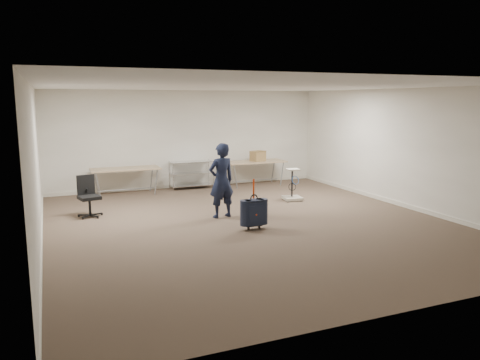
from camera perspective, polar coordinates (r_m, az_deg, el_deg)
name	(u,v)px	position (r m, az deg, el deg)	size (l,w,h in m)	color
ground	(250,223)	(9.76, 1.20, -5.28)	(9.00, 9.00, 0.00)	#4C3B2E
room_shell	(226,207)	(10.99, -1.69, -3.30)	(8.00, 9.00, 9.00)	beige
folding_table_left	(126,170)	(12.85, -13.78, 1.18)	(1.80, 0.75, 0.73)	tan
folding_table_right	(255,163)	(13.93, 1.85, 2.10)	(1.80, 0.75, 0.73)	tan
wire_shelf	(191,173)	(13.54, -5.94, 0.82)	(1.22, 0.47, 0.80)	silver
person	(221,181)	(10.09, -2.28, -0.06)	(0.59, 0.39, 1.62)	black
suitcase	(254,212)	(9.22, 1.71, -3.98)	(0.37, 0.22, 1.01)	#15202F
office_chair	(89,204)	(10.77, -17.91, -2.82)	(0.55, 0.55, 0.90)	black
equipment_cart	(293,192)	(11.98, 6.42, -1.46)	(0.50, 0.50, 0.81)	beige
cardboard_box	(258,156)	(13.93, 2.18, 2.95)	(0.40, 0.30, 0.30)	olive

